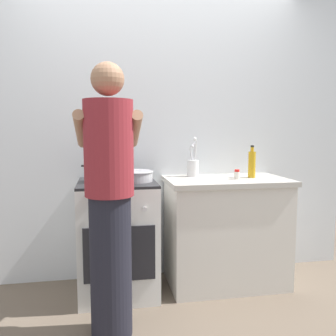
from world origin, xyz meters
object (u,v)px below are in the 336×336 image
object	(u,v)px
stove_range	(118,237)
spice_bottle	(237,175)
pot	(99,173)
oil_bottle	(252,164)
utensil_crock	(193,165)
person	(110,202)
mixing_bowl	(135,175)

from	to	relation	value
stove_range	spice_bottle	world-z (taller)	spice_bottle
pot	spice_bottle	size ratio (longest dim) A/B	3.24
stove_range	oil_bottle	distance (m)	1.26
pot	utensil_crock	world-z (taller)	utensil_crock
person	spice_bottle	bearing A→B (deg)	27.06
spice_bottle	oil_bottle	distance (m)	0.19
pot	oil_bottle	xyz separation A→B (m)	(1.26, 0.02, 0.05)
pot	utensil_crock	size ratio (longest dim) A/B	0.77
utensil_crock	person	size ratio (longest dim) A/B	0.20
pot	spice_bottle	world-z (taller)	pot
oil_bottle	utensil_crock	bearing A→B (deg)	160.18
utensil_crock	oil_bottle	xyz separation A→B (m)	(0.47, -0.17, 0.02)
spice_bottle	person	world-z (taller)	person
mixing_bowl	stove_range	bearing A→B (deg)	170.69
pot	mixing_bowl	distance (m)	0.28
utensil_crock	spice_bottle	xyz separation A→B (m)	(0.31, -0.24, -0.06)
spice_bottle	person	distance (m)	1.16
mixing_bowl	utensil_crock	xyz separation A→B (m)	(0.52, 0.21, 0.05)
oil_bottle	stove_range	bearing A→B (deg)	-179.21
pot	stove_range	bearing A→B (deg)	2.50
utensil_crock	spice_bottle	size ratio (longest dim) A/B	4.24
mixing_bowl	person	xyz separation A→B (m)	(-0.21, -0.56, -0.09)
stove_range	person	world-z (taller)	person
stove_range	person	bearing A→B (deg)	-96.48
utensil_crock	person	xyz separation A→B (m)	(-0.72, -0.77, -0.14)
stove_range	oil_bottle	bearing A→B (deg)	0.79
stove_range	mixing_bowl	xyz separation A→B (m)	(0.14, -0.02, 0.50)
mixing_bowl	utensil_crock	world-z (taller)	utensil_crock
utensil_crock	pot	bearing A→B (deg)	-166.59
pot	person	xyz separation A→B (m)	(0.07, -0.58, -0.11)
stove_range	mixing_bowl	size ratio (longest dim) A/B	3.15
spice_bottle	mixing_bowl	bearing A→B (deg)	177.78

